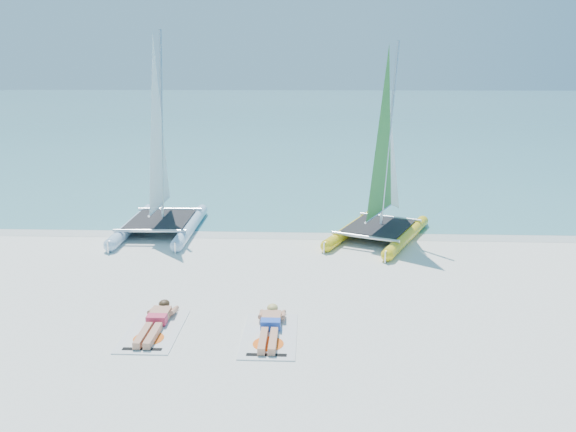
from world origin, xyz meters
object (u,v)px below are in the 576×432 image
at_px(sunbather_a, 156,321).
at_px(towel_b, 270,335).
at_px(catamaran_blue, 159,171).
at_px(towel_a, 154,330).
at_px(catamaran_yellow, 385,174).
at_px(sunbather_b, 270,325).

height_order(sunbather_a, towel_b, sunbather_a).
relative_size(catamaran_blue, towel_a, 3.31).
xyz_separation_m(catamaran_yellow, sunbather_a, (-5.08, -6.39, -1.69)).
xyz_separation_m(sunbather_a, sunbather_b, (2.19, -0.11, 0.00)).
relative_size(catamaran_yellow, sunbather_a, 3.33).
bearing_deg(towel_a, sunbather_b, 2.04).
xyz_separation_m(towel_a, sunbather_b, (2.19, 0.08, 0.11)).
distance_m(catamaran_blue, towel_b, 8.03).
height_order(towel_a, towel_b, same).
bearing_deg(towel_a, catamaran_blue, 103.31).
bearing_deg(sunbather_a, sunbather_b, -2.97).
xyz_separation_m(towel_b, sunbather_b, (0.00, 0.19, 0.11)).
xyz_separation_m(catamaran_blue, towel_a, (1.59, -6.73, -1.82)).
xyz_separation_m(catamaran_yellow, towel_a, (-5.08, -6.58, -1.80)).
relative_size(catamaran_yellow, towel_b, 3.10).
relative_size(sunbather_a, sunbather_b, 1.00).
xyz_separation_m(catamaran_blue, sunbather_a, (1.59, -6.54, -1.71)).
distance_m(catamaran_blue, sunbather_a, 6.95).
relative_size(catamaran_yellow, sunbather_b, 3.33).
relative_size(catamaran_blue, sunbather_b, 3.55).
height_order(towel_a, sunbather_b, sunbather_b).
distance_m(sunbather_a, sunbather_b, 2.20).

